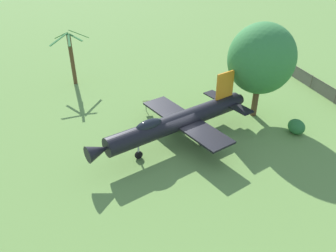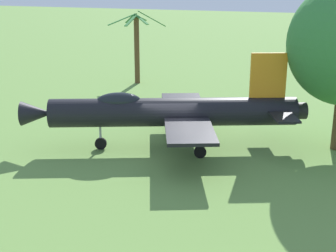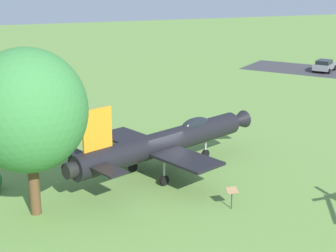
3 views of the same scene
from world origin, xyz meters
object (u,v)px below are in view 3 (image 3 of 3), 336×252
(display_jet, at_px, (168,141))
(shade_tree, at_px, (28,111))
(info_plaque, at_px, (232,193))
(parked_car_gray, at_px, (324,65))

(display_jet, bearing_deg, shade_tree, 177.43)
(display_jet, relative_size, info_plaque, 11.91)
(display_jet, relative_size, shade_tree, 1.63)
(display_jet, height_order, info_plaque, display_jet)
(shade_tree, xyz_separation_m, info_plaque, (-2.98, -9.43, -4.48))
(info_plaque, distance_m, parked_car_gray, 41.27)
(display_jet, xyz_separation_m, info_plaque, (-5.90, -1.28, -1.11))
(display_jet, distance_m, shade_tree, 9.29)
(shade_tree, xyz_separation_m, parked_car_gray, (26.92, -37.86, -4.58))
(parked_car_gray, bearing_deg, shade_tree, 178.02)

